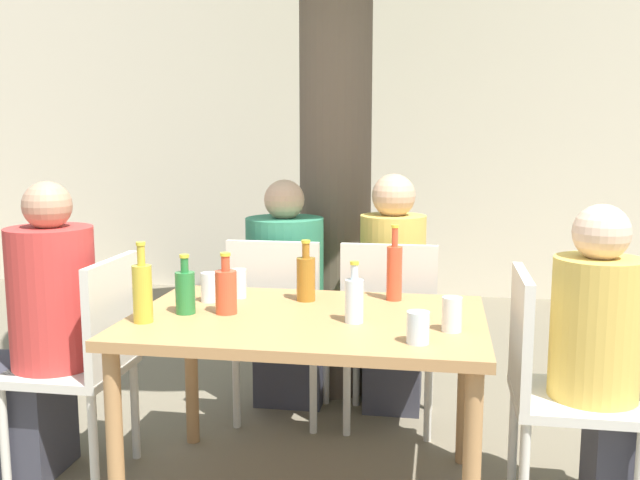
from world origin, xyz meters
name	(u,v)px	position (x,y,z in m)	size (l,w,h in m)	color
cafe_building_wall	(385,135)	(0.00, 3.66, 1.40)	(10.00, 0.08, 2.80)	beige
dining_table_front	(307,337)	(0.00, 0.00, 0.65)	(1.35, 0.91, 0.73)	#B27F4C
patio_chair_0	(89,354)	(-0.91, 0.00, 0.53)	(0.44, 0.44, 0.93)	beige
patio_chair_1	(551,380)	(0.91, 0.00, 0.53)	(0.44, 0.44, 0.93)	beige
patio_chair_2	(279,318)	(-0.27, 0.69, 0.53)	(0.44, 0.44, 0.93)	beige
patio_chair_3	(390,323)	(0.27, 0.69, 0.53)	(0.44, 0.44, 0.93)	beige
person_seated_0	(36,346)	(-1.14, 0.00, 0.55)	(0.57, 0.35, 1.24)	#383842
person_seated_1	(620,386)	(1.15, 0.00, 0.52)	(0.56, 0.32, 1.18)	#383842
person_seated_2	(289,304)	(-0.27, 0.92, 0.54)	(0.39, 0.60, 1.20)	#383842
person_seated_3	(393,307)	(0.27, 0.92, 0.55)	(0.32, 0.56, 1.23)	#383842
soda_bottle_0	(226,290)	(-0.32, -0.01, 0.82)	(0.08, 0.08, 0.24)	#DB4C2D
amber_bottle_1	(306,277)	(-0.05, 0.25, 0.83)	(0.08, 0.08, 0.26)	#9E661E
water_bottle_2	(354,299)	(0.19, -0.06, 0.82)	(0.07, 0.07, 0.23)	silver
soda_bottle_3	(394,271)	(0.31, 0.32, 0.86)	(0.07, 0.07, 0.32)	#DB4C2D
oil_cruet_4	(142,291)	(-0.58, -0.19, 0.85)	(0.07, 0.07, 0.30)	gold
green_bottle_5	(185,291)	(-0.47, -0.04, 0.82)	(0.08, 0.08, 0.23)	#287A38
drinking_glass_0	(452,314)	(0.54, -0.12, 0.79)	(0.07, 0.07, 0.12)	silver
drinking_glass_1	(239,283)	(-0.34, 0.25, 0.79)	(0.06, 0.06, 0.12)	silver
drinking_glass_2	(418,327)	(0.43, -0.29, 0.79)	(0.08, 0.08, 0.11)	silver
drinking_glass_3	(209,287)	(-0.44, 0.16, 0.79)	(0.07, 0.07, 0.12)	white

